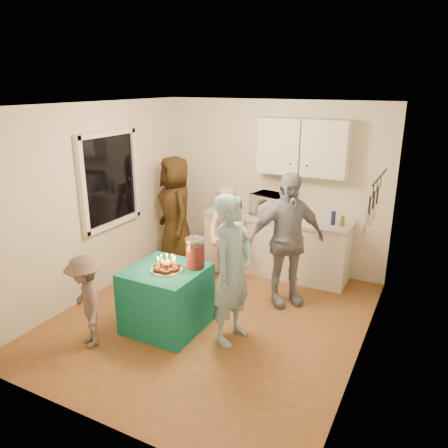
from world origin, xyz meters
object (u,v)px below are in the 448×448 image
at_px(counter, 276,246).
at_px(woman_back_right, 286,240).
at_px(punch_jar, 195,254).
at_px(woman_back_center, 228,235).
at_px(party_table, 167,298).
at_px(microwave, 272,205).
at_px(man_birthday, 232,270).
at_px(woman_back_left, 176,211).
at_px(child_near_left, 86,302).

distance_m(counter, woman_back_right, 1.08).
relative_size(counter, punch_jar, 6.47).
bearing_deg(punch_jar, woman_back_center, 99.38).
xyz_separation_m(party_table, woman_back_center, (0.08, 1.49, 0.34)).
height_order(microwave, man_birthday, man_birthday).
height_order(microwave, party_table, microwave).
xyz_separation_m(party_table, woman_back_left, (-1.00, 1.76, 0.50)).
bearing_deg(woman_back_left, party_table, -22.63).
distance_m(man_birthday, woman_back_center, 1.55).
xyz_separation_m(woman_back_right, child_near_left, (-1.61, -1.96, -0.36)).
height_order(party_table, man_birthday, man_birthday).
relative_size(punch_jar, woman_back_right, 0.19).
bearing_deg(man_birthday, microwave, 15.41).
distance_m(woman_back_right, child_near_left, 2.56).
bearing_deg(woman_back_left, man_birthday, -4.33).
bearing_deg(woman_back_center, punch_jar, -75.36).
height_order(woman_back_center, child_near_left, woman_back_center).
bearing_deg(microwave, child_near_left, -98.27).
xyz_separation_m(microwave, woman_back_right, (0.54, -0.87, -0.18)).
bearing_deg(punch_jar, man_birthday, -9.10).
height_order(microwave, woman_back_right, woman_back_right).
bearing_deg(punch_jar, party_table, -143.65).
bearing_deg(man_birthday, woman_back_right, -5.28).
relative_size(microwave, party_table, 0.70).
xyz_separation_m(microwave, man_birthday, (0.31, -1.98, -0.22)).
height_order(party_table, punch_jar, punch_jar).
relative_size(woman_back_left, child_near_left, 1.64).
xyz_separation_m(microwave, woman_back_center, (-0.42, -0.62, -0.35)).
distance_m(microwave, punch_jar, 1.91).
xyz_separation_m(counter, child_near_left, (-1.15, -2.82, 0.10)).
xyz_separation_m(counter, party_table, (-0.58, -2.11, -0.05)).
bearing_deg(microwave, woman_back_right, -45.53).
height_order(man_birthday, woman_back_center, man_birthday).
height_order(man_birthday, child_near_left, man_birthday).
height_order(man_birthday, woman_back_right, woman_back_right).
distance_m(microwave, woman_back_right, 1.04).
xyz_separation_m(woman_back_center, child_near_left, (-0.65, -2.20, -0.19)).
relative_size(man_birthday, woman_back_right, 0.96).
bearing_deg(woman_back_left, punch_jar, -12.53).
xyz_separation_m(punch_jar, woman_back_center, (-0.21, 1.28, -0.21)).
xyz_separation_m(party_table, man_birthday, (0.81, 0.13, 0.48)).
height_order(woman_back_center, woman_back_right, woman_back_right).
bearing_deg(party_table, counter, 74.56).
relative_size(party_table, woman_back_right, 0.48).
height_order(party_table, woman_back_center, woman_back_center).
xyz_separation_m(counter, microwave, (-0.09, 0.00, 0.64)).
relative_size(microwave, woman_back_right, 0.33).
distance_m(counter, man_birthday, 2.04).
xyz_separation_m(party_table, child_near_left, (-0.57, -0.72, 0.15)).
bearing_deg(woman_back_right, woman_back_left, 123.54).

